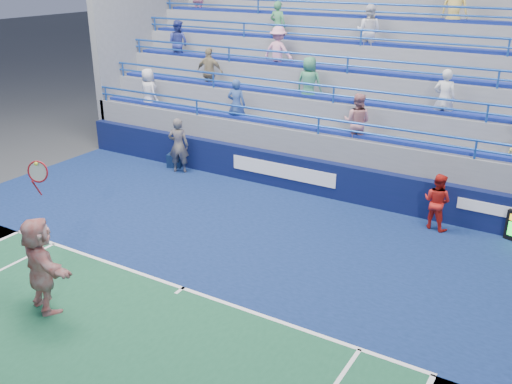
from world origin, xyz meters
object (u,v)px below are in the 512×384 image
Objects in this scene: judge_chair at (175,159)px; tennis_player at (41,265)px; line_judge at (179,146)px; ball_girl at (437,202)px.

judge_chair is 8.99m from tennis_player.
tennis_player is at bearing 86.57° from line_judge.
ball_girl is at bearing 157.19° from line_judge.
line_judge is 1.22× the size of ball_girl.
tennis_player reaches higher than judge_chair.
judge_chair is at bearing 12.28° from ball_girl.
ball_girl reaches higher than judge_chair.
line_judge is 8.60m from ball_girl.
tennis_player is 2.12× the size of ball_girl.
line_judge is at bearing -38.04° from judge_chair.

